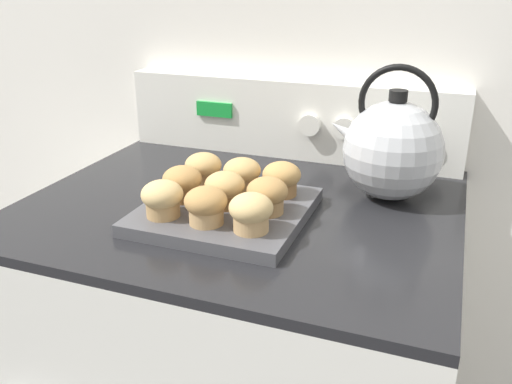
# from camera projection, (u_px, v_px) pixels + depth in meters

# --- Properties ---
(wall_back) EXTENTS (8.00, 0.05, 2.40)m
(wall_back) POSITION_uv_depth(u_px,v_px,m) (299.00, 26.00, 1.22)
(wall_back) COLOR white
(wall_back) RESTS_ON ground_plane
(control_panel) EXTENTS (0.78, 0.07, 0.18)m
(control_panel) POSITION_uv_depth(u_px,v_px,m) (291.00, 119.00, 1.24)
(control_panel) COLOR white
(control_panel) RESTS_ON stove_range
(muffin_pan) EXTENTS (0.28, 0.28, 0.02)m
(muffin_pan) POSITION_uv_depth(u_px,v_px,m) (225.00, 211.00, 0.95)
(muffin_pan) COLOR #4C4C51
(muffin_pan) RESTS_ON stove_range
(muffin_r0_c0) EXTENTS (0.07, 0.07, 0.06)m
(muffin_r0_c0) POSITION_uv_depth(u_px,v_px,m) (162.00, 198.00, 0.90)
(muffin_r0_c0) COLOR tan
(muffin_r0_c0) RESTS_ON muffin_pan
(muffin_r0_c1) EXTENTS (0.07, 0.07, 0.06)m
(muffin_r0_c1) POSITION_uv_depth(u_px,v_px,m) (204.00, 205.00, 0.87)
(muffin_r0_c1) COLOR tan
(muffin_r0_c1) RESTS_ON muffin_pan
(muffin_r0_c2) EXTENTS (0.07, 0.07, 0.06)m
(muffin_r0_c2) POSITION_uv_depth(u_px,v_px,m) (251.00, 212.00, 0.84)
(muffin_r0_c2) COLOR tan
(muffin_r0_c2) RESTS_ON muffin_pan
(muffin_r1_c0) EXTENTS (0.07, 0.07, 0.06)m
(muffin_r1_c0) POSITION_uv_depth(u_px,v_px,m) (182.00, 183.00, 0.96)
(muffin_r1_c0) COLOR olive
(muffin_r1_c0) RESTS_ON muffin_pan
(muffin_r1_c1) EXTENTS (0.07, 0.07, 0.06)m
(muffin_r1_c1) POSITION_uv_depth(u_px,v_px,m) (224.00, 189.00, 0.94)
(muffin_r1_c1) COLOR olive
(muffin_r1_c1) RESTS_ON muffin_pan
(muffin_r1_c2) EXTENTS (0.07, 0.07, 0.06)m
(muffin_r1_c2) POSITION_uv_depth(u_px,v_px,m) (267.00, 195.00, 0.91)
(muffin_r1_c2) COLOR #A37A4C
(muffin_r1_c2) RESTS_ON muffin_pan
(muffin_r2_c0) EXTENTS (0.07, 0.07, 0.06)m
(muffin_r2_c0) POSITION_uv_depth(u_px,v_px,m) (203.00, 168.00, 1.03)
(muffin_r2_c0) COLOR #A37A4C
(muffin_r2_c0) RESTS_ON muffin_pan
(muffin_r2_c1) EXTENTS (0.07, 0.07, 0.06)m
(muffin_r2_c1) POSITION_uv_depth(u_px,v_px,m) (240.00, 174.00, 1.01)
(muffin_r2_c1) COLOR #A37A4C
(muffin_r2_c1) RESTS_ON muffin_pan
(muffin_r2_c2) EXTENTS (0.07, 0.07, 0.06)m
(muffin_r2_c2) POSITION_uv_depth(u_px,v_px,m) (282.00, 178.00, 0.98)
(muffin_r2_c2) COLOR olive
(muffin_r2_c2) RESTS_ON muffin_pan
(tea_kettle) EXTENTS (0.22, 0.19, 0.25)m
(tea_kettle) POSITION_uv_depth(u_px,v_px,m) (392.00, 149.00, 1.01)
(tea_kettle) COLOR silver
(tea_kettle) RESTS_ON stove_range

